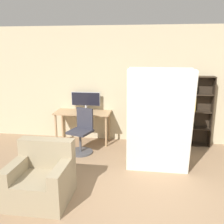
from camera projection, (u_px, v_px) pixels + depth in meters
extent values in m
cube|color=#C6B793|center=(144.00, 86.00, 5.83)|extent=(8.00, 0.06, 2.70)
cube|color=tan|center=(83.00, 112.00, 5.87)|extent=(1.30, 0.58, 0.03)
cylinder|color=tan|center=(56.00, 129.00, 5.82)|extent=(0.05, 0.05, 0.72)
cylinder|color=tan|center=(106.00, 132.00, 5.66)|extent=(0.05, 0.05, 0.72)
cylinder|color=tan|center=(63.00, 124.00, 6.26)|extent=(0.05, 0.05, 0.72)
cylinder|color=tan|center=(109.00, 126.00, 6.10)|extent=(0.05, 0.05, 0.72)
cylinder|color=#B7B7BC|center=(86.00, 110.00, 6.01)|extent=(0.22, 0.22, 0.02)
cylinder|color=#B7B7BC|center=(86.00, 107.00, 5.99)|extent=(0.04, 0.04, 0.11)
cube|color=#B7B7BC|center=(86.00, 99.00, 5.95)|extent=(0.70, 0.02, 0.33)
cube|color=black|center=(86.00, 99.00, 5.94)|extent=(0.67, 0.03, 0.31)
cylinder|color=#4C4C51|center=(81.00, 152.00, 5.40)|extent=(0.52, 0.52, 0.03)
cylinder|color=#4C4C51|center=(80.00, 142.00, 5.35)|extent=(0.05, 0.05, 0.42)
cube|color=#33333D|center=(80.00, 132.00, 5.29)|extent=(0.56, 0.56, 0.05)
cube|color=#33333D|center=(85.00, 118.00, 5.40)|extent=(0.39, 0.17, 0.45)
cube|color=#2D2319|center=(185.00, 111.00, 5.68)|extent=(0.02, 0.25, 1.60)
cube|color=#2D2319|center=(212.00, 112.00, 5.60)|extent=(0.02, 0.25, 1.60)
cube|color=#2D2319|center=(197.00, 111.00, 5.76)|extent=(0.61, 0.02, 1.60)
cube|color=#2D2319|center=(195.00, 144.00, 5.84)|extent=(0.58, 0.21, 0.02)
cube|color=#2D2319|center=(197.00, 128.00, 5.74)|extent=(0.58, 0.21, 0.02)
cube|color=#2D2319|center=(198.00, 112.00, 5.64)|extent=(0.58, 0.21, 0.02)
cube|color=#2D2319|center=(200.00, 95.00, 5.55)|extent=(0.58, 0.21, 0.02)
cube|color=#2D2319|center=(201.00, 77.00, 5.45)|extent=(0.58, 0.21, 0.02)
cube|color=teal|center=(184.00, 139.00, 5.84)|extent=(0.04, 0.13, 0.24)
cube|color=#287A38|center=(186.00, 138.00, 5.84)|extent=(0.02, 0.18, 0.28)
cube|color=teal|center=(187.00, 137.00, 5.84)|extent=(0.02, 0.14, 0.32)
cube|color=gold|center=(188.00, 139.00, 5.81)|extent=(0.03, 0.17, 0.23)
cube|color=orange|center=(190.00, 137.00, 5.85)|extent=(0.03, 0.12, 0.33)
cube|color=teal|center=(185.00, 121.00, 5.73)|extent=(0.02, 0.13, 0.30)
cube|color=brown|center=(187.00, 122.00, 5.70)|extent=(0.04, 0.13, 0.29)
cube|color=#232328|center=(189.00, 122.00, 5.71)|extent=(0.04, 0.14, 0.29)
cube|color=#287A38|center=(190.00, 122.00, 5.75)|extent=(0.03, 0.14, 0.26)
cube|color=#1E4C9E|center=(187.00, 104.00, 5.63)|extent=(0.04, 0.13, 0.34)
cube|color=#1E4C9E|center=(189.00, 105.00, 5.63)|extent=(0.04, 0.13, 0.30)
cube|color=#287A38|center=(191.00, 104.00, 5.64)|extent=(0.03, 0.14, 0.34)
cube|color=#7A2D84|center=(193.00, 106.00, 5.62)|extent=(0.03, 0.16, 0.25)
cube|color=gold|center=(194.00, 104.00, 5.64)|extent=(0.04, 0.13, 0.32)
cube|color=gold|center=(188.00, 87.00, 5.55)|extent=(0.03, 0.17, 0.29)
cube|color=red|center=(190.00, 87.00, 5.52)|extent=(0.03, 0.13, 0.33)
cube|color=#287A38|center=(191.00, 88.00, 5.58)|extent=(0.03, 0.13, 0.24)
cube|color=brown|center=(192.00, 88.00, 5.55)|extent=(0.03, 0.16, 0.25)
cube|color=brown|center=(194.00, 89.00, 5.53)|extent=(0.04, 0.13, 0.24)
cube|color=#1E4C9E|center=(196.00, 88.00, 5.52)|extent=(0.03, 0.17, 0.29)
cube|color=silver|center=(159.00, 123.00, 4.31)|extent=(1.11, 0.39, 1.87)
cube|color=beige|center=(192.00, 125.00, 4.24)|extent=(0.01, 0.39, 1.83)
cube|color=silver|center=(158.00, 118.00, 4.67)|extent=(1.11, 0.39, 1.87)
cube|color=beige|center=(188.00, 119.00, 4.59)|extent=(0.01, 0.39, 1.83)
cube|color=gray|center=(41.00, 188.00, 3.67)|extent=(0.85, 0.80, 0.40)
cube|color=gray|center=(47.00, 153.00, 3.85)|extent=(0.85, 0.20, 0.45)
cube|color=gray|center=(17.00, 168.00, 3.64)|extent=(0.16, 0.80, 0.20)
cube|color=gray|center=(62.00, 171.00, 3.55)|extent=(0.16, 0.80, 0.20)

